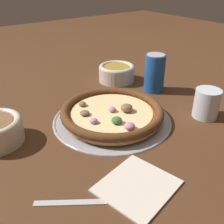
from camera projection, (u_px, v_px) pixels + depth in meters
ground_plane at (112, 120)px, 0.71m from camera, size 3.00×3.00×0.00m
pizza_tray at (112, 119)px, 0.71m from camera, size 0.32×0.32×0.01m
pizza at (112, 113)px, 0.70m from camera, size 0.28×0.28×0.04m
bowl_near at (117, 72)px, 0.95m from camera, size 0.13×0.13×0.06m
drinking_cup at (207, 103)px, 0.71m from camera, size 0.07×0.07×0.08m
napkin at (137, 185)px, 0.49m from camera, size 0.16×0.15×0.01m
fork at (95, 202)px, 0.46m from camera, size 0.17×0.12×0.00m
beverage_can at (155, 73)px, 0.86m from camera, size 0.07×0.07×0.12m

